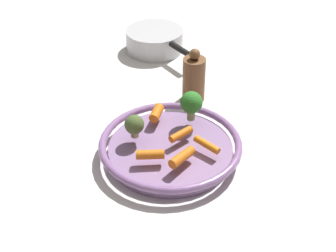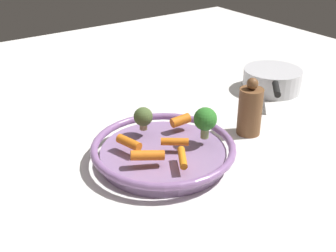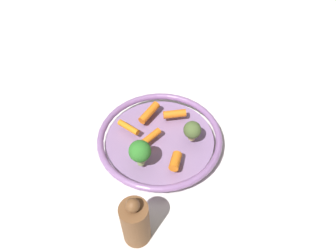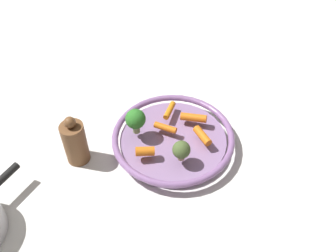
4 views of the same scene
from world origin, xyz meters
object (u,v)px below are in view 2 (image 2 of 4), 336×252
object	(u,v)px
baby_carrot_center	(129,143)
pepper_mill	(250,110)
baby_carrot_back	(182,158)
saucepan	(272,80)
serving_bowl	(163,152)
baby_carrot_left	(148,155)
broccoli_floret_edge	(205,120)
baby_carrot_right	(180,120)
baby_carrot_near_rim	(175,142)
broccoli_floret_small	(145,117)

from	to	relation	value
baby_carrot_center	pepper_mill	world-z (taller)	pepper_mill
baby_carrot_center	baby_carrot_back	distance (m)	0.11
baby_carrot_center	saucepan	bearing A→B (deg)	-78.39
serving_bowl	baby_carrot_back	size ratio (longest dim) A/B	5.02
baby_carrot_left	broccoli_floret_edge	distance (m)	0.14
baby_carrot_center	broccoli_floret_edge	bearing A→B (deg)	-111.03
baby_carrot_right	broccoli_floret_edge	world-z (taller)	broccoli_floret_edge
saucepan	baby_carrot_near_rim	bearing A→B (deg)	109.09
baby_carrot_near_rim	baby_carrot_back	distance (m)	0.06
baby_carrot_near_rim	broccoli_floret_small	xyz separation A→B (m)	(0.09, 0.01, 0.02)
pepper_mill	saucepan	world-z (taller)	pepper_mill
broccoli_floret_small	baby_carrot_center	bearing A→B (deg)	124.61
baby_carrot_left	pepper_mill	bearing A→B (deg)	-85.56
serving_bowl	saucepan	world-z (taller)	saucepan
baby_carrot_near_rim	saucepan	distance (m)	0.46
baby_carrot_center	broccoli_floret_edge	world-z (taller)	broccoli_floret_edge
baby_carrot_left	broccoli_floret_edge	bearing A→B (deg)	-87.73
broccoli_floret_small	baby_carrot_back	bearing A→B (deg)	175.02
baby_carrot_back	saucepan	bearing A→B (deg)	-65.77
saucepan	broccoli_floret_small	bearing A→B (deg)	97.57
baby_carrot_left	baby_carrot_right	bearing A→B (deg)	-59.53
baby_carrot_right	broccoli_floret_small	bearing A→B (deg)	67.85
broccoli_floret_small	pepper_mill	distance (m)	0.23
baby_carrot_back	broccoli_floret_edge	xyz separation A→B (m)	(0.05, -0.09, 0.03)
serving_bowl	broccoli_floret_edge	xyz separation A→B (m)	(-0.03, -0.08, 0.06)
baby_carrot_back	saucepan	world-z (taller)	saucepan
baby_carrot_left	broccoli_floret_small	xyz separation A→B (m)	(0.11, -0.06, 0.02)
baby_carrot_right	saucepan	bearing A→B (deg)	-76.84
baby_carrot_center	broccoli_floret_small	bearing A→B (deg)	-55.39
serving_bowl	baby_carrot_left	distance (m)	0.07
baby_carrot_right	pepper_mill	world-z (taller)	pepper_mill
broccoli_floret_small	broccoli_floret_edge	bearing A→B (deg)	-142.74
baby_carrot_back	baby_carrot_left	bearing A→B (deg)	51.20
pepper_mill	baby_carrot_back	bearing A→B (deg)	105.05
baby_carrot_center	broccoli_floret_edge	size ratio (longest dim) A/B	0.83
baby_carrot_back	saucepan	size ratio (longest dim) A/B	0.29
baby_carrot_left	pepper_mill	distance (m)	0.28
baby_carrot_center	pepper_mill	bearing A→B (deg)	-97.80
baby_carrot_center	broccoli_floret_small	size ratio (longest dim) A/B	1.10
baby_carrot_left	baby_carrot_near_rim	size ratio (longest dim) A/B	1.15
baby_carrot_right	baby_carrot_center	world-z (taller)	baby_carrot_right
baby_carrot_near_rim	pepper_mill	xyz separation A→B (m)	(0.01, -0.21, 0.01)
baby_carrot_center	saucepan	xyz separation A→B (m)	(0.11, -0.51, -0.02)
baby_carrot_left	baby_carrot_near_rim	world-z (taller)	baby_carrot_left
baby_carrot_left	baby_carrot_center	world-z (taller)	baby_carrot_left
baby_carrot_center	baby_carrot_back	world-z (taller)	baby_carrot_center
broccoli_floret_small	broccoli_floret_edge	world-z (taller)	broccoli_floret_edge
broccoli_floret_edge	pepper_mill	xyz separation A→B (m)	(0.02, -0.14, -0.02)
serving_bowl	baby_carrot_back	distance (m)	0.08
baby_carrot_back	baby_carrot_right	bearing A→B (deg)	-35.00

